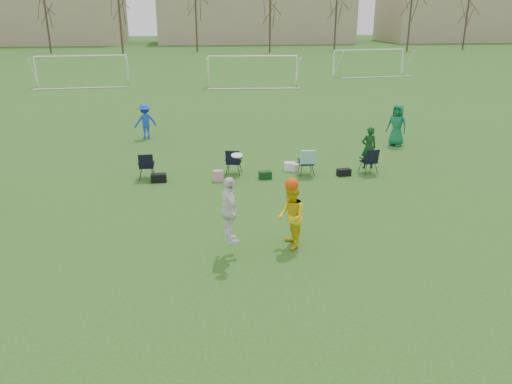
{
  "coord_description": "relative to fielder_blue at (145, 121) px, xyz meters",
  "views": [
    {
      "loc": [
        -1.01,
        -9.79,
        5.73
      ],
      "look_at": [
        0.55,
        2.57,
        1.25
      ],
      "focal_mm": 35.0,
      "sensor_mm": 36.0,
      "label": 1
    }
  ],
  "objects": [
    {
      "name": "fielder_blue",
      "position": [
        0.0,
        0.0,
        0.0
      ],
      "size": [
        1.22,
        0.94,
        1.67
      ],
      "primitive_type": "imported",
      "rotation": [
        0.0,
        0.0,
        3.48
      ],
      "color": "blue",
      "rests_on": "ground"
    },
    {
      "name": "building_row",
      "position": [
        10.05,
        81.65,
        5.16
      ],
      "size": [
        126.0,
        16.0,
        13.0
      ],
      "color": "tan",
      "rests_on": "ground"
    },
    {
      "name": "goal_left",
      "position": [
        -6.68,
        19.65,
        1.09
      ],
      "size": [
        7.39,
        0.76,
        2.46
      ],
      "rotation": [
        0.0,
        0.0,
        0.09
      ],
      "color": "white",
      "rests_on": "ground"
    },
    {
      "name": "ground",
      "position": [
        3.32,
        -14.35,
        -0.83
      ],
      "size": [
        260.0,
        260.0,
        0.0
      ],
      "primitive_type": "plane",
      "color": "#275219",
      "rests_on": "ground"
    },
    {
      "name": "goal_right",
      "position": [
        19.32,
        23.65,
        1.09
      ],
      "size": [
        7.35,
        1.14,
        2.46
      ],
      "rotation": [
        0.0,
        0.0,
        0.14
      ],
      "color": "white",
      "rests_on": "ground"
    },
    {
      "name": "sideline_setup",
      "position": [
        5.56,
        -6.52,
        -0.3
      ],
      "size": [
        8.94,
        1.28,
        1.76
      ],
      "color": "#0F3917",
      "rests_on": "ground"
    },
    {
      "name": "goal_mid",
      "position": [
        7.32,
        17.65,
        1.09
      ],
      "size": [
        7.4,
        0.63,
        2.46
      ],
      "rotation": [
        0.0,
        0.0,
        -0.07
      ],
      "color": "white",
      "rests_on": "ground"
    },
    {
      "name": "center_contest",
      "position": [
        3.98,
        -12.76,
        0.19
      ],
      "size": [
        2.22,
        1.27,
        2.64
      ],
      "color": "white",
      "rests_on": "ground"
    },
    {
      "name": "tree_line",
      "position": [
        3.56,
        55.5,
        4.26
      ],
      "size": [
        110.28,
        3.28,
        11.4
      ],
      "color": "#382B21",
      "rests_on": "ground"
    },
    {
      "name": "fielder_green_far",
      "position": [
        11.44,
        -2.85,
        0.11
      ],
      "size": [
        1.08,
        1.08,
        1.9
      ],
      "primitive_type": "imported",
      "rotation": [
        0.0,
        0.0,
        -0.78
      ],
      "color": "#12653E",
      "rests_on": "ground"
    }
  ]
}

